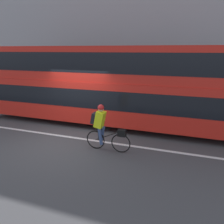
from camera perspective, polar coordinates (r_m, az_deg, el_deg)
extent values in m
plane|color=#424244|center=(8.54, -11.86, -7.03)|extent=(80.00, 80.00, 0.00)
cube|color=silver|center=(8.73, -11.03, -6.42)|extent=(50.00, 0.14, 0.01)
cube|color=#A8A399|center=(13.02, -0.14, 1.66)|extent=(60.00, 2.45, 0.12)
cube|color=#9E9EA3|center=(13.97, 1.84, 21.15)|extent=(60.00, 0.30, 9.08)
cylinder|color=black|center=(9.47, 21.47, -2.53)|extent=(0.92, 0.30, 0.92)
cylinder|color=black|center=(11.64, -17.30, 1.21)|extent=(0.92, 0.30, 0.92)
cube|color=red|center=(9.78, 0.01, 3.37)|extent=(11.82, 2.40, 1.75)
cube|color=black|center=(9.74, 0.01, 4.57)|extent=(11.35, 2.42, 0.77)
cube|color=red|center=(9.56, 0.01, 12.63)|extent=(11.82, 2.30, 1.41)
cube|color=black|center=(9.56, 0.01, 13.05)|extent=(11.35, 2.32, 0.79)
torus|color=black|center=(7.25, 2.31, -8.15)|extent=(0.66, 0.04, 0.66)
torus|color=black|center=(7.53, -4.30, -7.22)|extent=(0.66, 0.04, 0.66)
cylinder|color=black|center=(7.29, -1.07, -6.19)|extent=(0.91, 0.03, 0.45)
cylinder|color=black|center=(7.40, -3.56, -5.63)|extent=(0.03, 0.03, 0.48)
cube|color=black|center=(7.10, 2.57, -5.51)|extent=(0.26, 0.16, 0.22)
cube|color=#D8EA19|center=(7.20, -3.18, -1.92)|extent=(0.37, 0.32, 0.58)
cube|color=black|center=(7.27, -4.64, -1.60)|extent=(0.21, 0.26, 0.38)
cylinder|color=#384C7A|center=(7.46, -2.56, -5.84)|extent=(0.21, 0.11, 0.59)
cylinder|color=#384C7A|center=(7.30, -3.09, -6.33)|extent=(0.19, 0.11, 0.59)
sphere|color=tan|center=(7.09, -2.92, 0.79)|extent=(0.19, 0.19, 0.19)
sphere|color=red|center=(7.08, -2.93, 1.12)|extent=(0.21, 0.21, 0.21)
cylinder|color=#194C23|center=(13.54, -8.15, 4.45)|extent=(0.54, 0.54, 0.98)
cylinder|color=#59595B|center=(14.11, -13.28, 7.29)|extent=(0.07, 0.07, 2.26)
cube|color=red|center=(13.97, -13.61, 10.92)|extent=(0.36, 0.02, 0.36)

